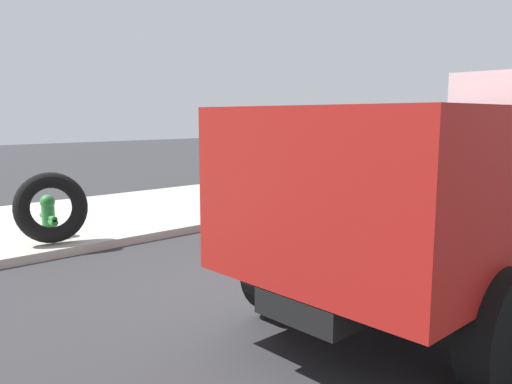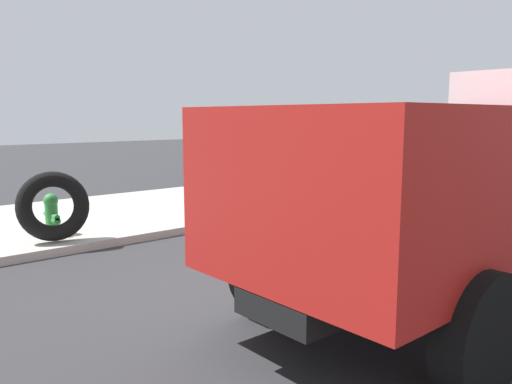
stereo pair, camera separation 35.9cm
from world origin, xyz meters
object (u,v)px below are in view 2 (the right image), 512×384
loose_tire (53,206)px  stop_sign (218,142)px  fire_hydrant (52,213)px  dump_truck_red (482,172)px

loose_tire → stop_sign: stop_sign is taller
fire_hydrant → dump_truck_red: size_ratio=0.11×
stop_sign → dump_truck_red: 5.75m
fire_hydrant → stop_sign: (3.31, -0.70, 1.22)m
fire_hydrant → loose_tire: 0.63m
dump_truck_red → fire_hydrant: bearing=116.7°
loose_tire → fire_hydrant: bearing=74.4°
loose_tire → stop_sign: 3.62m
fire_hydrant → stop_sign: bearing=-11.9°
fire_hydrant → loose_tire: size_ratio=0.63×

